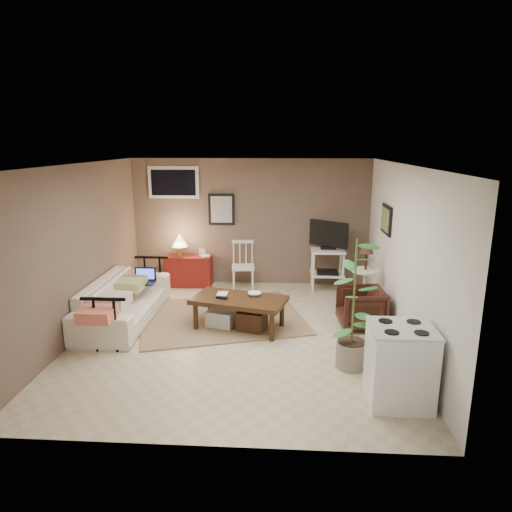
# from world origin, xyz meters

# --- Properties ---
(floor) EXTENTS (5.00, 5.00, 0.00)m
(floor) POSITION_xyz_m (0.00, 0.00, 0.00)
(floor) COLOR #C1B293
(floor) RESTS_ON ground
(art_back) EXTENTS (0.50, 0.03, 0.60)m
(art_back) POSITION_xyz_m (-0.55, 2.48, 1.45)
(art_back) COLOR black
(art_right) EXTENTS (0.03, 0.60, 0.45)m
(art_right) POSITION_xyz_m (2.23, 1.05, 1.52)
(art_right) COLOR black
(window) EXTENTS (0.96, 0.03, 0.60)m
(window) POSITION_xyz_m (-1.45, 2.48, 1.95)
(window) COLOR silver
(rug) EXTENTS (2.93, 2.59, 0.02)m
(rug) POSITION_xyz_m (-0.33, 0.61, 0.01)
(rug) COLOR #8E6D53
(rug) RESTS_ON floor
(coffee_table) EXTENTS (1.48, 1.02, 0.51)m
(coffee_table) POSITION_xyz_m (-0.01, 0.21, 0.28)
(coffee_table) COLOR #391F0F
(coffee_table) RESTS_ON floor
(sofa) EXTENTS (0.65, 2.24, 0.88)m
(sofa) POSITION_xyz_m (-1.80, 0.43, 0.44)
(sofa) COLOR silver
(sofa) RESTS_ON floor
(sofa_pillows) EXTENTS (0.43, 2.13, 0.15)m
(sofa_pillows) POSITION_xyz_m (-1.75, 0.17, 0.54)
(sofa_pillows) COLOR beige
(sofa_pillows) RESTS_ON sofa
(sofa_end_rails) EXTENTS (0.60, 2.24, 0.75)m
(sofa_end_rails) POSITION_xyz_m (-1.67, 0.43, 0.38)
(sofa_end_rails) COLOR black
(sofa_end_rails) RESTS_ON floor
(laptop) EXTENTS (0.34, 0.25, 0.23)m
(laptop) POSITION_xyz_m (-1.58, 0.82, 0.57)
(laptop) COLOR black
(laptop) RESTS_ON sofa
(red_console) EXTENTS (0.88, 0.39, 1.01)m
(red_console) POSITION_xyz_m (-1.19, 2.25, 0.35)
(red_console) COLOR maroon
(red_console) RESTS_ON floor
(spindle_chair) EXTENTS (0.45, 0.45, 0.90)m
(spindle_chair) POSITION_xyz_m (-0.11, 2.10, 0.42)
(spindle_chair) COLOR silver
(spindle_chair) RESTS_ON floor
(tv_stand) EXTENTS (0.67, 0.50, 1.30)m
(tv_stand) POSITION_xyz_m (1.45, 2.13, 0.69)
(tv_stand) COLOR silver
(tv_stand) RESTS_ON floor
(side_table) EXTENTS (0.44, 0.44, 1.18)m
(side_table) POSITION_xyz_m (1.95, 1.02, 0.73)
(side_table) COLOR silver
(side_table) RESTS_ON floor
(armchair) EXTENTS (0.65, 0.69, 0.66)m
(armchair) POSITION_xyz_m (1.80, 0.40, 0.33)
(armchair) COLOR black
(armchair) RESTS_ON floor
(potted_plant) EXTENTS (0.41, 0.41, 1.63)m
(potted_plant) POSITION_xyz_m (1.48, -0.89, 0.87)
(potted_plant) COLOR gray
(potted_plant) RESTS_ON floor
(stove) EXTENTS (0.66, 0.61, 0.86)m
(stove) POSITION_xyz_m (1.87, -1.64, 0.43)
(stove) COLOR white
(stove) RESTS_ON floor
(bowl) EXTENTS (0.20, 0.07, 0.20)m
(bowl) POSITION_xyz_m (0.22, 0.32, 0.58)
(bowl) COLOR #391F0F
(bowl) RESTS_ON coffee_table
(book_table) EXTENTS (0.15, 0.02, 0.21)m
(book_table) POSITION_xyz_m (-0.34, 0.35, 0.59)
(book_table) COLOR #391F0F
(book_table) RESTS_ON coffee_table
(book_console) EXTENTS (0.16, 0.04, 0.21)m
(book_console) POSITION_xyz_m (-0.92, 2.23, 0.69)
(book_console) COLOR #391F0F
(book_console) RESTS_ON red_console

